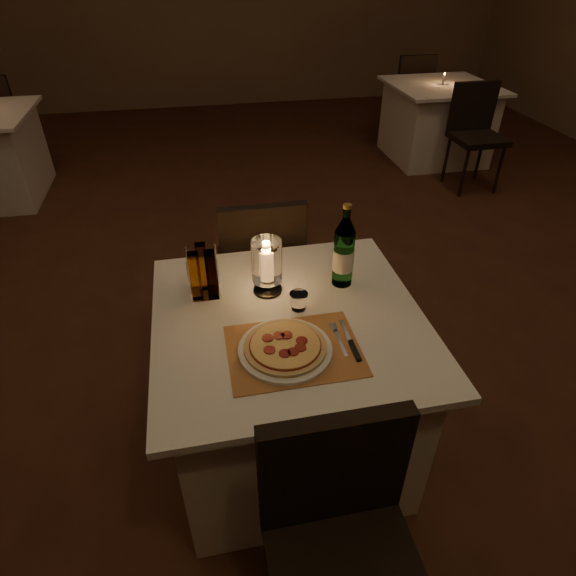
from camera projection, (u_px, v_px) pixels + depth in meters
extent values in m
cube|color=#4B2618|center=(284.00, 331.00, 2.87)|extent=(8.00, 10.00, 0.02)
cube|color=white|center=(289.00, 389.00, 2.01)|extent=(0.88, 0.88, 0.71)
cube|color=white|center=(289.00, 320.00, 1.79)|extent=(1.00, 1.00, 0.03)
cube|color=black|center=(334.00, 470.00, 1.32)|extent=(0.42, 0.05, 0.42)
cylinder|color=black|center=(276.00, 569.00, 1.56)|extent=(0.03, 0.03, 0.44)
cylinder|color=black|center=(376.00, 547.00, 1.61)|extent=(0.03, 0.03, 0.44)
cube|color=black|center=(259.00, 266.00, 2.59)|extent=(0.42, 0.42, 0.05)
cube|color=black|center=(263.00, 246.00, 2.30)|extent=(0.42, 0.05, 0.42)
cylinder|color=black|center=(284.00, 281.00, 2.89)|extent=(0.03, 0.03, 0.44)
cylinder|color=black|center=(228.00, 287.00, 2.83)|extent=(0.03, 0.03, 0.44)
cylinder|color=black|center=(296.00, 316.00, 2.62)|extent=(0.03, 0.03, 0.44)
cylinder|color=black|center=(234.00, 324.00, 2.56)|extent=(0.03, 0.03, 0.44)
cube|color=#B3723E|center=(294.00, 350.00, 1.64)|extent=(0.45, 0.34, 0.00)
cylinder|color=white|center=(285.00, 350.00, 1.63)|extent=(0.32, 0.32, 0.01)
cylinder|color=#D8B77F|center=(285.00, 347.00, 1.62)|extent=(0.28, 0.28, 0.01)
cylinder|color=maroon|center=(285.00, 345.00, 1.62)|extent=(0.24, 0.24, 0.00)
cylinder|color=#EACC7F|center=(285.00, 344.00, 1.61)|extent=(0.24, 0.24, 0.00)
cylinder|color=maroon|center=(302.00, 340.00, 1.62)|extent=(0.04, 0.04, 0.00)
cylinder|color=maroon|center=(287.00, 335.00, 1.65)|extent=(0.04, 0.04, 0.00)
cylinder|color=maroon|center=(279.00, 335.00, 1.64)|extent=(0.04, 0.04, 0.00)
cylinder|color=maroon|center=(268.00, 338.00, 1.63)|extent=(0.04, 0.04, 0.00)
cylinder|color=maroon|center=(269.00, 350.00, 1.59)|extent=(0.04, 0.04, 0.00)
cylinder|color=maroon|center=(285.00, 353.00, 1.57)|extent=(0.04, 0.04, 0.00)
cylinder|color=maroon|center=(293.00, 352.00, 1.58)|extent=(0.04, 0.04, 0.00)
cylinder|color=maroon|center=(300.00, 348.00, 1.59)|extent=(0.04, 0.04, 0.00)
cube|color=silver|center=(341.00, 343.00, 1.66)|extent=(0.01, 0.14, 0.00)
cube|color=silver|center=(334.00, 327.00, 1.73)|extent=(0.02, 0.05, 0.00)
cube|color=black|center=(355.00, 350.00, 1.62)|extent=(0.02, 0.10, 0.01)
cube|color=silver|center=(345.00, 331.00, 1.72)|extent=(0.01, 0.12, 0.00)
cylinder|color=#5AA75E|center=(343.00, 258.00, 1.90)|extent=(0.08, 0.08, 0.24)
cylinder|color=#5AA75E|center=(347.00, 213.00, 1.78)|extent=(0.03, 0.03, 0.04)
cylinder|color=gold|center=(347.00, 206.00, 1.77)|extent=(0.03, 0.03, 0.01)
cylinder|color=silver|center=(343.00, 259.00, 1.90)|extent=(0.08, 0.08, 0.09)
cylinder|color=white|center=(268.00, 290.00, 1.92)|extent=(0.11, 0.11, 0.01)
cylinder|color=white|center=(267.00, 284.00, 1.90)|extent=(0.02, 0.02, 0.05)
cylinder|color=white|center=(267.00, 261.00, 1.84)|extent=(0.12, 0.12, 0.17)
cylinder|color=white|center=(267.00, 264.00, 1.85)|extent=(0.03, 0.03, 0.13)
ellipsoid|color=orange|center=(266.00, 247.00, 1.80)|extent=(0.02, 0.02, 0.03)
cube|color=white|center=(206.00, 293.00, 1.91)|extent=(0.12, 0.12, 0.01)
cylinder|color=white|center=(189.00, 283.00, 1.80)|extent=(0.01, 0.01, 0.18)
cylinder|color=white|center=(219.00, 279.00, 1.82)|extent=(0.01, 0.01, 0.18)
cylinder|color=white|center=(188.00, 267.00, 1.89)|extent=(0.01, 0.01, 0.18)
cylinder|color=white|center=(216.00, 264.00, 1.90)|extent=(0.01, 0.01, 0.18)
cube|color=#BF8C33|center=(195.00, 276.00, 1.82)|extent=(0.04, 0.04, 0.20)
cube|color=#3F1E14|center=(211.00, 274.00, 1.83)|extent=(0.04, 0.04, 0.20)
cube|color=#BF8C33|center=(203.00, 267.00, 1.87)|extent=(0.04, 0.04, 0.20)
cube|color=black|center=(3.00, 120.00, 4.73)|extent=(0.42, 0.42, 0.05)
cylinder|color=black|center=(32.00, 137.00, 5.03)|extent=(0.03, 0.03, 0.44)
cylinder|color=black|center=(25.00, 148.00, 4.76)|extent=(0.03, 0.03, 0.44)
cube|color=white|center=(436.00, 124.00, 4.96)|extent=(0.88, 0.88, 0.71)
cube|color=white|center=(443.00, 86.00, 4.75)|extent=(1.00, 1.00, 0.03)
cube|color=black|center=(478.00, 139.00, 4.27)|extent=(0.42, 0.42, 0.05)
cube|color=black|center=(473.00, 106.00, 4.28)|extent=(0.42, 0.05, 0.42)
cylinder|color=black|center=(464.00, 173.00, 4.24)|extent=(0.03, 0.03, 0.44)
cylinder|color=black|center=(499.00, 170.00, 4.30)|extent=(0.03, 0.03, 0.44)
cylinder|color=black|center=(446.00, 159.00, 4.51)|extent=(0.03, 0.03, 0.44)
cylinder|color=black|center=(479.00, 157.00, 4.57)|extent=(0.03, 0.03, 0.44)
cube|color=black|center=(407.00, 94.00, 5.54)|extent=(0.42, 0.42, 0.05)
cube|color=black|center=(416.00, 76.00, 5.26)|extent=(0.42, 0.05, 0.42)
cylinder|color=black|center=(412.00, 110.00, 5.84)|extent=(0.03, 0.03, 0.44)
cylinder|color=black|center=(385.00, 112.00, 5.79)|extent=(0.03, 0.03, 0.44)
cylinder|color=black|center=(423.00, 118.00, 5.57)|extent=(0.03, 0.03, 0.44)
cylinder|color=black|center=(396.00, 120.00, 5.52)|extent=(0.03, 0.03, 0.44)
cylinder|color=white|center=(444.00, 79.00, 4.71)|extent=(0.03, 0.03, 0.09)
ellipsoid|color=orange|center=(445.00, 74.00, 4.68)|extent=(0.01, 0.01, 0.02)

